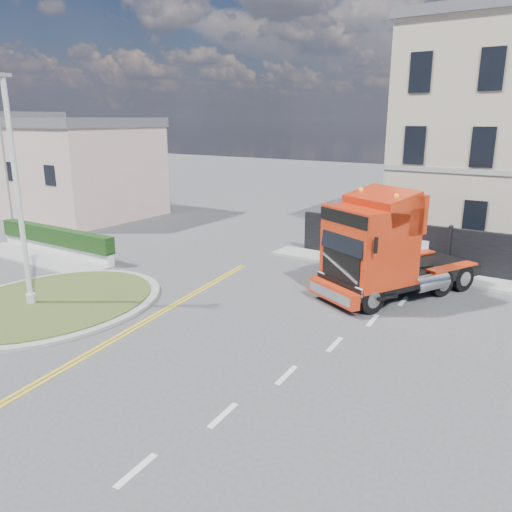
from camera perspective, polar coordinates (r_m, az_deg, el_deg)
The scene contains 11 objects.
ground at distance 16.95m, azimuth 0.38°, elevation -7.25°, with size 120.00×120.00×0.00m, color #424244.
traffic_island at distance 19.60m, azimuth -22.23°, elevation -5.00°, with size 6.80×6.80×0.17m.
hedge_wall at distance 26.63m, azimuth -21.92°, elevation 1.73°, with size 8.00×0.55×1.35m.
pavement_side at distance 26.21m, azimuth -23.72°, elevation -0.23°, with size 8.50×1.80×0.10m, color gray.
seaside_bldg_pink at distance 36.25m, azimuth -19.04°, elevation 9.00°, with size 8.00×8.00×6.00m, color #C5A29A.
seaside_bldg_cream at distance 43.93m, azimuth -23.45°, elevation 8.91°, with size 9.00×8.00×5.00m, color beige.
seaside_bldg_white at distance 50.33m, azimuth -27.10°, elevation 10.03°, with size 8.00×8.00×6.50m, color silver.
pavement_far at distance 22.34m, azimuth 25.40°, elevation -2.96°, with size 20.00×1.60×0.12m, color gray.
truck at distance 19.06m, azimuth 14.18°, elevation 0.51°, with size 5.19×7.04×3.98m.
lamppost_island at distance 18.82m, azimuth -25.61°, elevation 6.59°, with size 0.24×0.49×7.94m.
lamppost_slim at distance 30.79m, azimuth -26.70°, elevation 8.96°, with size 0.27×0.54×6.65m.
Camera 1 is at (8.48, -13.14, 6.53)m, focal length 35.00 mm.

